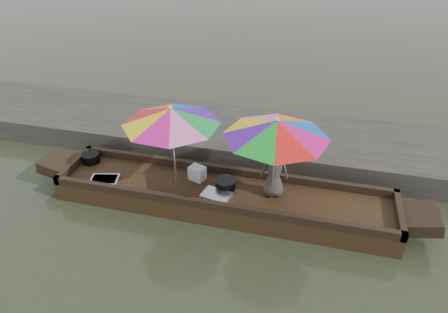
% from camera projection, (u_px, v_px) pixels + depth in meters
% --- Properties ---
extents(water, '(80.00, 80.00, 0.00)m').
position_uv_depth(water, '(223.00, 206.00, 7.30)').
color(water, '#2E3522').
rests_on(water, ground).
extents(dock, '(22.00, 2.20, 0.50)m').
position_uv_depth(dock, '(247.00, 138.00, 8.99)').
color(dock, '#2D2B26').
rests_on(dock, ground).
extents(boat_hull, '(6.03, 1.20, 0.35)m').
position_uv_depth(boat_hull, '(223.00, 198.00, 7.21)').
color(boat_hull, black).
rests_on(boat_hull, water).
extents(cooking_pot, '(0.34, 0.34, 0.18)m').
position_uv_depth(cooking_pot, '(91.00, 158.00, 7.88)').
color(cooking_pot, black).
rests_on(cooking_pot, boat_hull).
extents(tray_crayfish, '(0.57, 0.46, 0.09)m').
position_uv_depth(tray_crayfish, '(105.00, 181.00, 7.30)').
color(tray_crayfish, silver).
rests_on(tray_crayfish, boat_hull).
extents(tray_scallop, '(0.56, 0.44, 0.06)m').
position_uv_depth(tray_scallop, '(217.00, 195.00, 6.94)').
color(tray_scallop, silver).
rests_on(tray_scallop, boat_hull).
extents(charcoal_grill, '(0.36, 0.36, 0.17)m').
position_uv_depth(charcoal_grill, '(226.00, 184.00, 7.13)').
color(charcoal_grill, black).
rests_on(charcoal_grill, boat_hull).
extents(supply_bag, '(0.34, 0.30, 0.26)m').
position_uv_depth(supply_bag, '(197.00, 173.00, 7.36)').
color(supply_bag, silver).
rests_on(supply_bag, boat_hull).
extents(vendor, '(0.51, 0.36, 0.96)m').
position_uv_depth(vendor, '(274.00, 172.00, 6.77)').
color(vendor, '#463E3A').
rests_on(vendor, boat_hull).
extents(umbrella_bow, '(2.11, 2.11, 1.55)m').
position_uv_depth(umbrella_bow, '(173.00, 147.00, 6.90)').
color(umbrella_bow, '#4E14A5').
rests_on(umbrella_bow, boat_hull).
extents(umbrella_stern, '(1.90, 1.90, 1.55)m').
position_uv_depth(umbrella_stern, '(274.00, 160.00, 6.53)').
color(umbrella_stern, blue).
rests_on(umbrella_stern, boat_hull).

